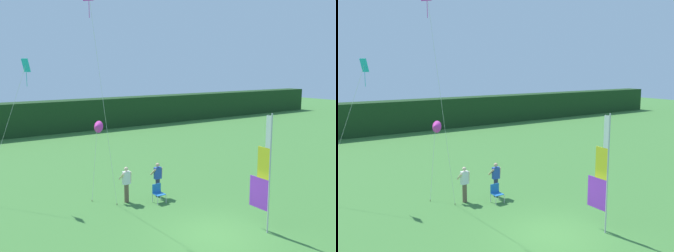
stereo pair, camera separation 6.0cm
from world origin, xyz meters
TOP-DOWN VIEW (x-y plane):
  - ground_plane at (0.00, 0.00)m, footprint 120.00×120.00m
  - distant_treeline at (0.00, 26.88)m, footprint 80.00×2.40m
  - banner_flag at (1.84, -0.70)m, footprint 0.06×1.03m
  - person_near_banner at (0.53, 5.04)m, footprint 0.55×0.48m
  - person_mid_field at (-1.15, 5.23)m, footprint 0.55×0.48m
  - folding_chair at (0.11, 4.35)m, footprint 0.51×0.51m
  - kite_cyan_diamond_0 at (-4.84, 8.80)m, footprint 2.59×0.51m
  - kite_magenta_diamond_1 at (-2.62, 5.41)m, footprint 1.21×0.56m
  - kite_magenta_delta_2 at (-1.79, 7.07)m, footprint 1.02×1.17m

SIDE VIEW (x-z plane):
  - ground_plane at x=0.00m, z-range 0.00..0.00m
  - folding_chair at x=0.11m, z-range 0.07..0.96m
  - person_near_banner at x=0.53m, z-range 0.06..1.81m
  - person_mid_field at x=-1.15m, z-range 0.06..1.82m
  - distant_treeline at x=0.00m, z-range 0.00..3.16m
  - banner_flag at x=1.84m, z-range -0.10..4.69m
  - kite_magenta_delta_2 at x=-1.79m, z-range 1.60..5.47m
  - kite_cyan_diamond_0 at x=-4.84m, z-range 2.62..9.56m
  - kite_magenta_diamond_1 at x=-2.62m, z-range 3.76..13.78m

